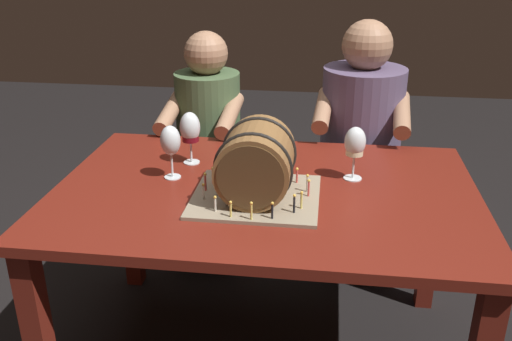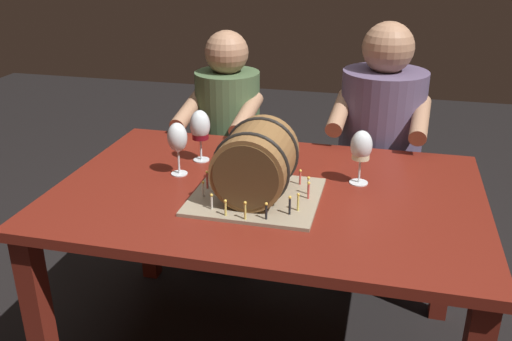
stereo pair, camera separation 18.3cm
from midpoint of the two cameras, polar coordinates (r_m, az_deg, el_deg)
The scene contains 7 objects.
dining_table at distance 1.98m, azimuth 3.81°, elevation -4.45°, with size 1.46×0.98×0.73m.
barrel_cake at distance 1.82m, azimuth 2.87°, elevation 0.48°, with size 0.42×0.38×0.26m.
wine_glass_empty at distance 2.01m, azimuth -5.44°, elevation 3.21°, with size 0.07×0.07×0.20m.
wine_glass_white at distance 1.98m, azimuth 13.28°, elevation 2.19°, with size 0.08×0.08×0.20m.
wine_glass_red at distance 2.13m, azimuth -3.27°, elevation 4.35°, with size 0.08×0.08×0.20m.
person_seated_left at distance 2.73m, azimuth -0.89°, elevation 0.80°, with size 0.36×0.46×1.14m.
person_seated_right at distance 2.63m, azimuth 14.22°, elevation 0.73°, with size 0.42×0.50×1.21m.
Camera 2 is at (0.38, -1.71, 1.55)m, focal length 39.35 mm.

